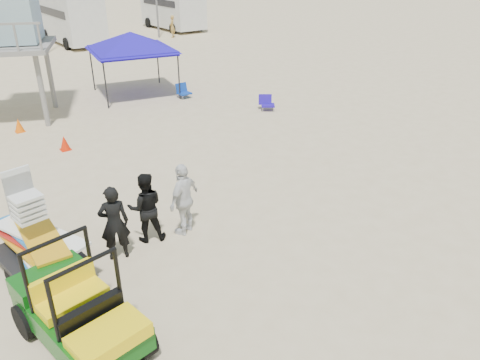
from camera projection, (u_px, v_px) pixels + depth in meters
ground at (315, 305)px, 8.79m from camera, size 140.00×140.00×0.00m
utility_cart at (77, 305)px, 7.51m from camera, size 1.59×2.63×1.88m
surf_trailer at (35, 241)px, 9.19m from camera, size 1.56×2.48×2.11m
man_left at (114, 223)px, 9.80m from camera, size 0.72×0.58×1.71m
man_mid at (146, 207)px, 10.45m from camera, size 0.98×0.88×1.66m
man_right at (184, 199)px, 10.71m from camera, size 1.11×0.83×1.75m
canopy_blue at (130, 35)px, 20.45m from camera, size 3.93×3.93×3.20m
cone_near at (64, 143)px, 15.50m from camera, size 0.34×0.34×0.50m
cone_far at (19, 125)px, 17.06m from camera, size 0.34×0.34×0.50m
beach_chair_b at (183, 91)px, 21.02m from camera, size 0.56×0.59×0.64m
beach_chair_c at (266, 102)px, 19.40m from camera, size 0.73×0.83×0.64m
rv_mid_right at (70, 17)px, 32.70m from camera, size 2.64×7.00×3.25m
rv_far_right at (172, 6)px, 38.64m from camera, size 2.64×6.60×3.25m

